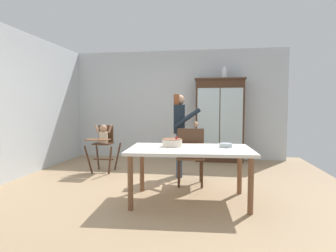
# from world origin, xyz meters

# --- Properties ---
(ground_plane) EXTENTS (6.24, 6.24, 0.00)m
(ground_plane) POSITION_xyz_m (0.00, 0.00, 0.00)
(ground_plane) COLOR tan
(wall_back) EXTENTS (5.32, 0.06, 2.70)m
(wall_back) POSITION_xyz_m (0.00, 2.63, 1.35)
(wall_back) COLOR silver
(wall_back) RESTS_ON ground_plane
(wall_left) EXTENTS (0.06, 5.32, 2.70)m
(wall_left) POSITION_xyz_m (-2.63, 0.00, 1.35)
(wall_left) COLOR silver
(wall_left) RESTS_ON ground_plane
(china_cabinet) EXTENTS (1.17, 0.48, 1.97)m
(china_cabinet) POSITION_xyz_m (1.06, 2.37, 0.99)
(china_cabinet) COLOR #422819
(china_cabinet) RESTS_ON ground_plane
(ceramic_vase) EXTENTS (0.13, 0.13, 0.27)m
(ceramic_vase) POSITION_xyz_m (1.16, 2.37, 2.09)
(ceramic_vase) COLOR white
(ceramic_vase) RESTS_ON china_cabinet
(high_chair_with_toddler) EXTENTS (0.58, 0.68, 0.95)m
(high_chair_with_toddler) POSITION_xyz_m (-1.27, 0.91, 0.65)
(high_chair_with_toddler) COLOR #422819
(high_chair_with_toddler) RESTS_ON ground_plane
(adult_person) EXTENTS (0.53, 0.51, 1.53)m
(adult_person) POSITION_xyz_m (0.28, 0.78, 0.97)
(adult_person) COLOR #33425B
(adult_person) RESTS_ON ground_plane
(dining_table) EXTENTS (1.72, 1.07, 0.74)m
(dining_table) POSITION_xyz_m (0.57, -0.55, 0.66)
(dining_table) COLOR silver
(dining_table) RESTS_ON ground_plane
(birthday_cake) EXTENTS (0.28, 0.28, 0.19)m
(birthday_cake) POSITION_xyz_m (0.31, -0.43, 0.79)
(birthday_cake) COLOR beige
(birthday_cake) RESTS_ON dining_table
(serving_bowl) EXTENTS (0.18, 0.18, 0.05)m
(serving_bowl) POSITION_xyz_m (1.05, -0.40, 0.77)
(serving_bowl) COLOR #B2BCC6
(serving_bowl) RESTS_ON dining_table
(dining_chair_far_side) EXTENTS (0.48, 0.48, 0.96)m
(dining_chair_far_side) POSITION_xyz_m (0.52, 0.15, 0.56)
(dining_chair_far_side) COLOR #422819
(dining_chair_far_side) RESTS_ON ground_plane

